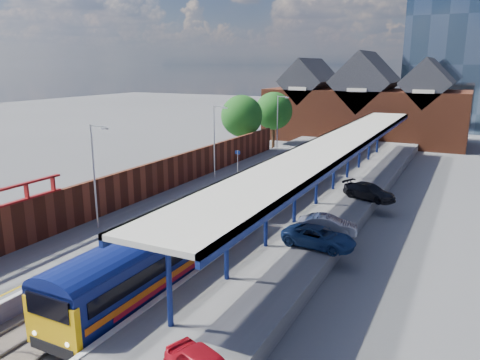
# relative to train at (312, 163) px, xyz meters

# --- Properties ---
(ground) EXTENTS (240.00, 240.00, 0.00)m
(ground) POSITION_rel_train_xyz_m (-1.49, 2.34, -2.12)
(ground) COLOR #5B5B5E
(ground) RESTS_ON ground
(ballast_bed) EXTENTS (6.00, 76.00, 0.06)m
(ballast_bed) POSITION_rel_train_xyz_m (-1.49, -7.66, -2.09)
(ballast_bed) COLOR #473D33
(ballast_bed) RESTS_ON ground
(rails) EXTENTS (4.51, 76.00, 0.14)m
(rails) POSITION_rel_train_xyz_m (-1.49, -7.66, -2.00)
(rails) COLOR slate
(rails) RESTS_ON ground
(left_platform) EXTENTS (5.00, 76.00, 1.00)m
(left_platform) POSITION_rel_train_xyz_m (-6.99, -7.66, -1.62)
(left_platform) COLOR #565659
(left_platform) RESTS_ON ground
(right_platform) EXTENTS (6.00, 76.00, 1.00)m
(right_platform) POSITION_rel_train_xyz_m (4.51, -7.66, -1.62)
(right_platform) COLOR #565659
(right_platform) RESTS_ON ground
(coping_left) EXTENTS (0.30, 76.00, 0.05)m
(coping_left) POSITION_rel_train_xyz_m (-4.64, -7.66, -1.10)
(coping_left) COLOR silver
(coping_left) RESTS_ON left_platform
(coping_right) EXTENTS (0.30, 76.00, 0.05)m
(coping_right) POSITION_rel_train_xyz_m (1.66, -7.66, -1.10)
(coping_right) COLOR silver
(coping_right) RESTS_ON right_platform
(yellow_line) EXTENTS (0.14, 76.00, 0.01)m
(yellow_line) POSITION_rel_train_xyz_m (-5.24, -7.66, -1.12)
(yellow_line) COLOR yellow
(yellow_line) RESTS_ON left_platform
(train) EXTENTS (2.91, 65.92, 3.45)m
(train) POSITION_rel_train_xyz_m (0.00, 0.00, 0.00)
(train) COLOR #0C1758
(train) RESTS_ON ground
(canopy) EXTENTS (4.50, 52.00, 4.48)m
(canopy) POSITION_rel_train_xyz_m (3.99, -5.71, 3.13)
(canopy) COLOR navy
(canopy) RESTS_ON right_platform
(lamp_post_b) EXTENTS (1.48, 0.18, 7.00)m
(lamp_post_b) POSITION_rel_train_xyz_m (-7.86, -21.66, 2.87)
(lamp_post_b) COLOR #A5A8AA
(lamp_post_b) RESTS_ON left_platform
(lamp_post_c) EXTENTS (1.48, 0.18, 7.00)m
(lamp_post_c) POSITION_rel_train_xyz_m (-7.86, -5.66, 2.87)
(lamp_post_c) COLOR #A5A8AA
(lamp_post_c) RESTS_ON left_platform
(lamp_post_d) EXTENTS (1.48, 0.18, 7.00)m
(lamp_post_d) POSITION_rel_train_xyz_m (-7.86, 10.34, 2.87)
(lamp_post_d) COLOR #A5A8AA
(lamp_post_d) RESTS_ON left_platform
(platform_sign) EXTENTS (0.55, 0.08, 2.50)m
(platform_sign) POSITION_rel_train_xyz_m (-6.49, -3.66, 0.57)
(platform_sign) COLOR #A5A8AA
(platform_sign) RESTS_ON left_platform
(brick_wall) EXTENTS (0.35, 50.00, 3.86)m
(brick_wall) POSITION_rel_train_xyz_m (-9.59, -14.12, 0.33)
(brick_wall) COLOR brown
(brick_wall) RESTS_ON left_platform
(station_building) EXTENTS (30.00, 12.12, 13.78)m
(station_building) POSITION_rel_train_xyz_m (-1.49, 30.34, 3.33)
(station_building) COLOR brown
(station_building) RESTS_ON ground
(glass_tower) EXTENTS (14.20, 14.20, 40.30)m
(glass_tower) POSITION_rel_train_xyz_m (8.51, 52.34, 18.08)
(glass_tower) COLOR #445C75
(glass_tower) RESTS_ON ground
(tree_near) EXTENTS (5.20, 5.20, 8.10)m
(tree_near) POSITION_rel_train_xyz_m (-11.84, 8.25, 3.23)
(tree_near) COLOR #382314
(tree_near) RESTS_ON ground
(tree_far) EXTENTS (5.20, 5.20, 8.10)m
(tree_far) POSITION_rel_train_xyz_m (-10.84, 16.25, 3.23)
(tree_far) COLOR #382314
(tree_far) RESTS_ON ground
(parked_car_silver) EXTENTS (4.00, 2.14, 1.25)m
(parked_car_silver) POSITION_rel_train_xyz_m (6.26, -15.97, -0.50)
(parked_car_silver) COLOR silver
(parked_car_silver) RESTS_ON right_platform
(parked_car_dark) EXTENTS (4.82, 3.43, 1.30)m
(parked_car_dark) POSITION_rel_train_xyz_m (7.01, -6.53, -0.47)
(parked_car_dark) COLOR black
(parked_car_dark) RESTS_ON right_platform
(parked_car_blue) EXTENTS (4.65, 2.54, 1.24)m
(parked_car_blue) POSITION_rel_train_xyz_m (6.43, -18.34, -0.50)
(parked_car_blue) COLOR navy
(parked_car_blue) RESTS_ON right_platform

